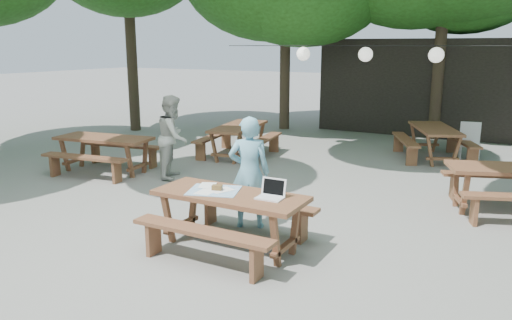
{
  "coord_description": "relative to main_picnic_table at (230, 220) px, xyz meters",
  "views": [
    {
      "loc": [
        3.33,
        -5.81,
        2.62
      ],
      "look_at": [
        0.06,
        0.14,
        1.05
      ],
      "focal_mm": 35.0,
      "sensor_mm": 36.0,
      "label": 1
    }
  ],
  "objects": [
    {
      "name": "main_picnic_table",
      "position": [
        0.0,
        0.0,
        0.0
      ],
      "size": [
        2.0,
        1.58,
        0.75
      ],
      "color": "#532F1D",
      "rests_on": "ground"
    },
    {
      "name": "woman",
      "position": [
        -0.18,
        0.82,
        0.43
      ],
      "size": [
        0.71,
        0.61,
        1.64
      ],
      "primitive_type": "imported",
      "rotation": [
        0.0,
        0.0,
        3.57
      ],
      "color": "#6EB1C9",
      "rests_on": "ground"
    },
    {
      "name": "picnic_table_nw",
      "position": [
        -4.44,
        2.19,
        0.0
      ],
      "size": [
        2.11,
        1.84,
        0.75
      ],
      "rotation": [
        0.0,
        0.0,
        0.15
      ],
      "color": "#532F1D",
      "rests_on": "ground"
    },
    {
      "name": "ground",
      "position": [
        -0.06,
        0.56,
        -0.39
      ],
      "size": [
        80.0,
        80.0,
        0.0
      ],
      "primitive_type": "plane",
      "color": "slate",
      "rests_on": "ground"
    },
    {
      "name": "plastic_chair",
      "position": [
        2.17,
        6.86,
        -0.13
      ],
      "size": [
        0.51,
        0.51,
        0.9
      ],
      "rotation": [
        0.0,
        0.0,
        0.17
      ],
      "color": "silver",
      "rests_on": "ground"
    },
    {
      "name": "tabletop_clutter",
      "position": [
        -0.24,
        0.01,
        0.37
      ],
      "size": [
        0.79,
        0.73,
        0.08
      ],
      "color": "#3A8BC5",
      "rests_on": "main_picnic_table"
    },
    {
      "name": "picnic_table_far_w",
      "position": [
        -2.76,
        4.86,
        0.0
      ],
      "size": [
        1.85,
        2.12,
        0.75
      ],
      "rotation": [
        0.0,
        0.0,
        1.73
      ],
      "color": "#532F1D",
      "rests_on": "ground"
    },
    {
      "name": "paper_lanterns",
      "position": [
        -0.25,
        6.56,
        2.02
      ],
      "size": [
        9.0,
        0.34,
        0.38
      ],
      "color": "black",
      "rests_on": "ground"
    },
    {
      "name": "pavilion",
      "position": [
        0.44,
        11.06,
        1.01
      ],
      "size": [
        6.0,
        3.0,
        2.8
      ],
      "primitive_type": "cube",
      "color": "black",
      "rests_on": "ground"
    },
    {
      "name": "second_person",
      "position": [
        -2.9,
        2.55,
        0.44
      ],
      "size": [
        0.89,
        0.99,
        1.66
      ],
      "primitive_type": "imported",
      "rotation": [
        0.0,
        0.0,
        1.97
      ],
      "color": "beige",
      "rests_on": "ground"
    },
    {
      "name": "laptop",
      "position": [
        0.56,
        0.09,
        0.42
      ],
      "size": [
        0.34,
        0.27,
        0.24
      ],
      "rotation": [
        0.0,
        0.0,
        0.03
      ],
      "color": "white",
      "rests_on": "main_picnic_table"
    },
    {
      "name": "picnic_table_far_e",
      "position": [
        1.39,
        6.81,
        0.0
      ],
      "size": [
        2.22,
        2.38,
        0.75
      ],
      "rotation": [
        0.0,
        0.0,
        1.99
      ],
      "color": "#532F1D",
      "rests_on": "ground"
    }
  ]
}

